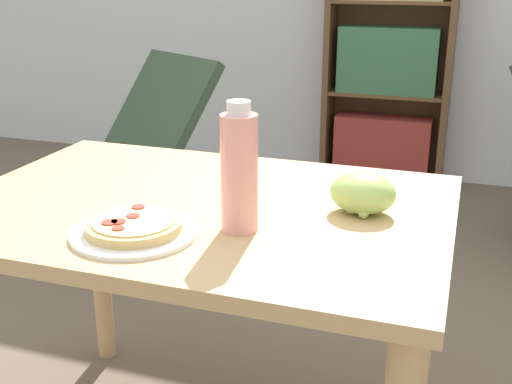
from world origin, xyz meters
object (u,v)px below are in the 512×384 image
Objects in this scene: pizza_on_plate at (134,228)px; lounge_chair_near at (131,185)px; drink_bottle at (239,171)px; grape_bunch at (363,194)px; bookshelf at (389,56)px.

lounge_chair_near is (-0.87, 1.49, -0.48)m from pizza_on_plate.
lounge_chair_near is (-1.07, 1.39, -0.60)m from drink_bottle.
grape_bunch is 0.31m from drink_bottle.
lounge_chair_near is 0.58× the size of bookshelf.
grape_bunch is at bearing 38.59° from drink_bottle.
pizza_on_plate is 0.52m from grape_bunch.
pizza_on_plate is 0.16× the size of bookshelf.
bookshelf is (1.02, 1.32, 0.49)m from lounge_chair_near.
grape_bunch is at bearing -11.74° from lounge_chair_near.
bookshelf reaches higher than lounge_chair_near.
drink_bottle is at bearing -141.41° from grape_bunch.
pizza_on_plate is at bearing -153.87° from drink_bottle.
lounge_chair_near is 1.74m from bookshelf.
drink_bottle is at bearing -88.95° from bookshelf.
grape_bunch is 2.54m from bookshelf.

